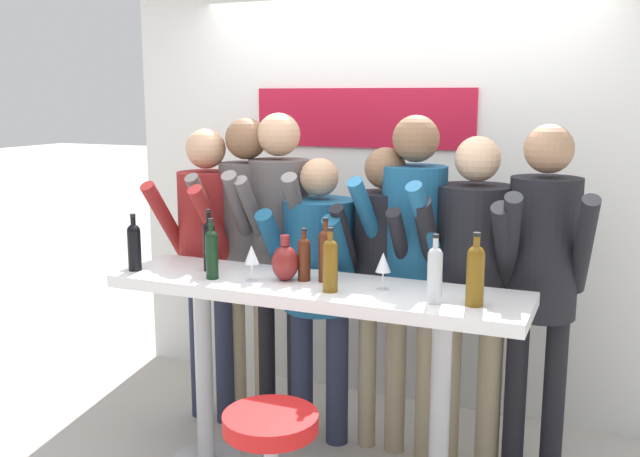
% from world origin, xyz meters
% --- Properties ---
extents(back_wall, '(3.60, 0.12, 2.62)m').
position_xyz_m(back_wall, '(-0.00, 1.24, 1.31)').
color(back_wall, silver).
rests_on(back_wall, ground_plane).
extents(tasting_table, '(2.00, 0.51, 1.04)m').
position_xyz_m(tasting_table, '(-0.00, 0.00, 0.84)').
color(tasting_table, white).
rests_on(tasting_table, ground_plane).
extents(person_far_left, '(0.43, 0.55, 1.73)m').
position_xyz_m(person_far_left, '(-0.86, 0.46, 1.08)').
color(person_far_left, '#23283D').
rests_on(person_far_left, ground_plane).
extents(person_left, '(0.38, 0.52, 1.79)m').
position_xyz_m(person_left, '(-0.64, 0.52, 1.14)').
color(person_left, gray).
rests_on(person_left, ground_plane).
extents(person_center_left, '(0.46, 0.59, 1.82)m').
position_xyz_m(person_center_left, '(-0.44, 0.53, 1.14)').
color(person_center_left, black).
rests_on(person_center_left, ground_plane).
extents(person_center, '(0.46, 0.53, 1.59)m').
position_xyz_m(person_center, '(-0.17, 0.47, 0.98)').
color(person_center, '#23283D').
rests_on(person_center, ground_plane).
extents(person_center_right, '(0.37, 0.49, 1.65)m').
position_xyz_m(person_center_right, '(0.18, 0.50, 1.04)').
color(person_center_right, gray).
rests_on(person_center_right, ground_plane).
extents(person_right, '(0.46, 0.59, 1.82)m').
position_xyz_m(person_right, '(0.34, 0.49, 1.15)').
color(person_right, gray).
rests_on(person_right, ground_plane).
extents(person_far_right, '(0.47, 0.57, 1.72)m').
position_xyz_m(person_far_right, '(0.65, 0.51, 1.06)').
color(person_far_right, gray).
rests_on(person_far_right, ground_plane).
extents(person_rightmost, '(0.46, 0.58, 1.78)m').
position_xyz_m(person_rightmost, '(0.98, 0.50, 1.12)').
color(person_rightmost, black).
rests_on(person_rightmost, ground_plane).
extents(wine_bottle_0, '(0.06, 0.06, 0.25)m').
position_xyz_m(wine_bottle_0, '(-0.06, 0.03, 1.16)').
color(wine_bottle_0, '#4C1E0F').
rests_on(wine_bottle_0, tasting_table).
extents(wine_bottle_1, '(0.07, 0.07, 0.31)m').
position_xyz_m(wine_bottle_1, '(0.04, 0.06, 1.18)').
color(wine_bottle_1, '#4C1E0F').
rests_on(wine_bottle_1, tasting_table).
extents(wine_bottle_2, '(0.06, 0.06, 0.29)m').
position_xyz_m(wine_bottle_2, '(-0.49, -0.11, 1.17)').
color(wine_bottle_2, black).
rests_on(wine_bottle_2, tasting_table).
extents(wine_bottle_3, '(0.07, 0.07, 0.29)m').
position_xyz_m(wine_bottle_3, '(-0.93, -0.12, 1.17)').
color(wine_bottle_3, black).
rests_on(wine_bottle_3, tasting_table).
extents(wine_bottle_4, '(0.07, 0.07, 0.29)m').
position_xyz_m(wine_bottle_4, '(0.13, -0.10, 1.18)').
color(wine_bottle_4, brown).
rests_on(wine_bottle_4, tasting_table).
extents(wine_bottle_5, '(0.08, 0.08, 0.31)m').
position_xyz_m(wine_bottle_5, '(0.77, -0.07, 1.19)').
color(wine_bottle_5, brown).
rests_on(wine_bottle_5, tasting_table).
extents(wine_bottle_6, '(0.06, 0.06, 0.31)m').
position_xyz_m(wine_bottle_6, '(-0.58, 0.03, 1.18)').
color(wine_bottle_6, black).
rests_on(wine_bottle_6, tasting_table).
extents(wine_bottle_7, '(0.06, 0.06, 0.30)m').
position_xyz_m(wine_bottle_7, '(0.60, -0.10, 1.18)').
color(wine_bottle_7, '#B7BCC1').
rests_on(wine_bottle_7, tasting_table).
extents(wine_glass_0, '(0.07, 0.07, 0.18)m').
position_xyz_m(wine_glass_0, '(-0.28, -0.08, 1.17)').
color(wine_glass_0, silver).
rests_on(wine_glass_0, tasting_table).
extents(wine_glass_1, '(0.07, 0.07, 0.18)m').
position_xyz_m(wine_glass_1, '(0.34, 0.01, 1.17)').
color(wine_glass_1, silver).
rests_on(wine_glass_1, tasting_table).
extents(decorative_vase, '(0.13, 0.13, 0.22)m').
position_xyz_m(decorative_vase, '(-0.15, 0.00, 1.13)').
color(decorative_vase, maroon).
rests_on(decorative_vase, tasting_table).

